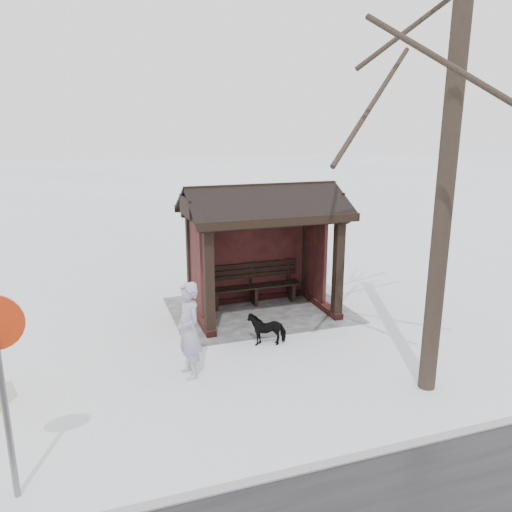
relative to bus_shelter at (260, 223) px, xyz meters
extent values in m
plane|color=white|center=(0.00, 0.16, -2.17)|extent=(120.00, 120.00, 0.00)
cube|color=gray|center=(0.00, 5.66, -2.16)|extent=(120.00, 0.15, 0.06)
cube|color=#939398|center=(0.00, -0.04, -2.16)|extent=(4.20, 3.20, 0.02)
cube|color=#331312|center=(0.00, -0.74, -2.09)|extent=(3.30, 0.22, 0.16)
cube|color=#331312|center=(-1.50, 0.16, -2.09)|extent=(0.22, 2.10, 0.16)
cube|color=#331312|center=(1.50, 0.16, -2.09)|extent=(0.22, 2.10, 0.16)
cube|color=black|center=(-1.50, 1.06, -1.02)|extent=(0.20, 0.20, 2.30)
cube|color=black|center=(1.50, 1.06, -1.02)|extent=(0.20, 0.20, 2.30)
cube|color=black|center=(-1.50, -0.74, -1.02)|extent=(0.20, 0.20, 2.30)
cube|color=black|center=(1.50, -0.74, -1.02)|extent=(0.20, 0.20, 2.30)
cube|color=black|center=(0.00, -0.74, -0.94)|extent=(2.80, 0.08, 2.14)
cube|color=black|center=(-1.50, -0.16, -0.94)|extent=(0.08, 1.17, 2.14)
cube|color=black|center=(1.50, -0.16, -0.94)|extent=(0.08, 1.17, 2.14)
cube|color=black|center=(0.00, 1.06, 0.19)|extent=(3.40, 0.20, 0.18)
cube|color=black|center=(0.00, -0.74, 0.19)|extent=(3.40, 0.20, 0.18)
cylinder|color=black|center=(-1.50, 4.36, 2.11)|extent=(0.29, 0.29, 8.55)
imported|color=#9B94AD|center=(2.26, 2.64, -1.30)|extent=(0.53, 0.70, 1.74)
imported|color=black|center=(0.48, 1.79, -1.84)|extent=(0.82, 0.49, 0.65)
cylinder|color=slate|center=(4.85, 4.94, -0.91)|extent=(0.08, 0.08, 2.52)
camera|label=1|loc=(3.77, 10.71, 2.19)|focal=35.00mm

